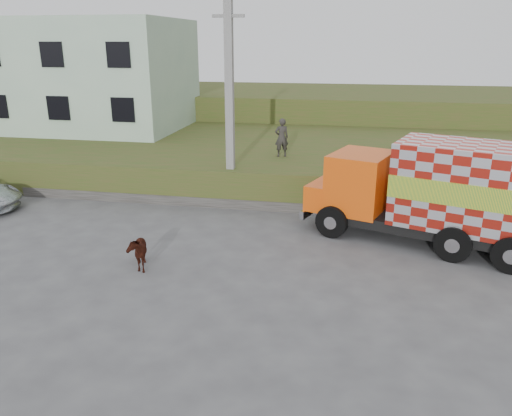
% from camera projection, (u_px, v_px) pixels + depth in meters
% --- Properties ---
extents(ground, '(120.00, 120.00, 0.00)m').
position_uv_depth(ground, '(228.00, 250.00, 15.92)').
color(ground, '#474749').
rests_on(ground, ground).
extents(embankment, '(40.00, 12.00, 1.50)m').
position_uv_depth(embankment, '(276.00, 158.00, 24.99)').
color(embankment, '#36501A').
rests_on(embankment, ground).
extents(embankment_far, '(40.00, 12.00, 3.00)m').
position_uv_depth(embankment_far, '(301.00, 111.00, 35.92)').
color(embankment_far, '#36501A').
rests_on(embankment_far, ground).
extents(retaining_strip, '(16.00, 0.50, 0.40)m').
position_uv_depth(retaining_strip, '(205.00, 201.00, 20.12)').
color(retaining_strip, '#595651').
rests_on(retaining_strip, ground).
extents(building, '(10.00, 8.00, 6.00)m').
position_uv_depth(building, '(94.00, 74.00, 28.54)').
color(building, '#AFCCAE').
rests_on(building, embankment).
extents(utility_pole, '(1.20, 0.30, 8.00)m').
position_uv_depth(utility_pole, '(230.00, 103.00, 19.08)').
color(utility_pole, gray).
rests_on(utility_pole, ground).
extents(cargo_truck, '(7.96, 4.78, 3.39)m').
position_uv_depth(cargo_truck, '(437.00, 192.00, 15.93)').
color(cargo_truck, black).
rests_on(cargo_truck, ground).
extents(cow, '(1.04, 1.38, 1.06)m').
position_uv_depth(cow, '(137.00, 251.00, 14.55)').
color(cow, '#36170D').
rests_on(cow, ground).
extents(pedestrian, '(0.72, 0.60, 1.67)m').
position_uv_depth(pedestrian, '(282.00, 138.00, 21.71)').
color(pedestrian, '#322F2C').
rests_on(pedestrian, embankment).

